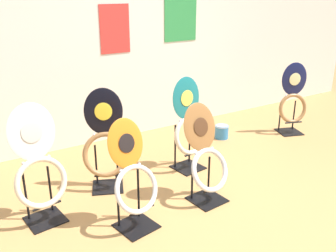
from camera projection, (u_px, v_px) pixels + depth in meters
ground_plane at (254, 219)px, 3.00m from camera, size 14.00×14.00×0.00m
wall_back at (127, 29)px, 4.32m from camera, size 8.00×0.07×2.60m
toilet_seat_display_white_plain at (39, 172)px, 2.85m from camera, size 0.42×0.31×0.96m
toilet_seat_display_woodgrain at (206, 157)px, 3.17m from camera, size 0.40×0.37×0.85m
toilet_seat_display_orange_sun at (133, 178)px, 2.79m from camera, size 0.40×0.35×0.86m
toilet_seat_display_navy_moon at (293, 100)px, 4.66m from camera, size 0.39×0.36×0.90m
toilet_seat_display_jazz_black at (105, 144)px, 3.34m from camera, size 0.45×0.37×0.93m
toilet_seat_display_teal_sax at (189, 128)px, 3.71m from camera, size 0.41×0.31×0.95m
paint_can at (222, 131)px, 4.60m from camera, size 0.17×0.17×0.17m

